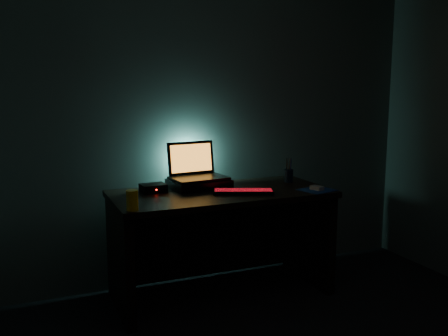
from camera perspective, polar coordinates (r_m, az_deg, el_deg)
name	(u,v)px	position (r m, az deg, el deg)	size (l,w,h in m)	color
room	(385,145)	(1.98, 17.97, 2.49)	(3.50, 4.00, 2.50)	black
desk	(218,225)	(3.55, -0.64, -6.57)	(1.50, 0.70, 0.75)	black
riser	(199,183)	(3.55, -2.89, -1.78)	(0.40, 0.30, 0.06)	black
laptop	(196,170)	(3.58, -3.26, -0.22)	(0.41, 0.32, 0.26)	black
keyboard	(243,191)	(3.37, 2.22, -2.70)	(0.42, 0.27, 0.02)	black
mousepad	(317,190)	(3.52, 10.57, -2.49)	(0.22, 0.20, 0.00)	navy
mouse	(317,188)	(3.52, 10.58, -2.25)	(0.05, 0.09, 0.03)	#949399
pen_cup	(288,176)	(3.78, 7.38, -0.89)	(0.07, 0.07, 0.10)	black
juice_glass	(132,200)	(2.96, -10.45, -3.65)	(0.07, 0.07, 0.12)	yellow
router	(153,188)	(3.44, -8.10, -2.28)	(0.17, 0.14, 0.06)	black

